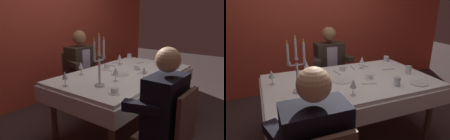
% 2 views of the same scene
% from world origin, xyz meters
% --- Properties ---
extents(ground_plane, '(12.00, 12.00, 0.00)m').
position_xyz_m(ground_plane, '(0.00, 0.00, 0.00)').
color(ground_plane, '#3B2C2B').
extents(back_wall, '(6.00, 0.12, 2.70)m').
position_xyz_m(back_wall, '(0.00, 1.66, 1.35)').
color(back_wall, '#BF412D').
rests_on(back_wall, ground_plane).
extents(dining_table, '(1.94, 1.14, 0.74)m').
position_xyz_m(dining_table, '(0.00, 0.00, 0.62)').
color(dining_table, white).
rests_on(dining_table, ground_plane).
extents(candelabra, '(0.19, 0.11, 0.56)m').
position_xyz_m(candelabra, '(-0.61, -0.10, 0.97)').
color(candelabra, silver).
rests_on(candelabra, dining_table).
extents(dinner_plate_0, '(0.20, 0.20, 0.01)m').
position_xyz_m(dinner_plate_0, '(0.64, -0.39, 0.75)').
color(dinner_plate_0, white).
rests_on(dinner_plate_0, dining_table).
extents(dinner_plate_1, '(0.23, 0.23, 0.01)m').
position_xyz_m(dinner_plate_1, '(-0.10, 0.00, 0.75)').
color(dinner_plate_1, white).
rests_on(dinner_plate_1, dining_table).
extents(wine_glass_0, '(0.07, 0.07, 0.16)m').
position_xyz_m(wine_glass_0, '(-0.41, 0.38, 0.85)').
color(wine_glass_0, silver).
rests_on(wine_glass_0, dining_table).
extents(wine_glass_1, '(0.07, 0.07, 0.16)m').
position_xyz_m(wine_glass_1, '(-0.15, -0.37, 0.85)').
color(wine_glass_1, silver).
rests_on(wine_glass_1, dining_table).
extents(wine_glass_2, '(0.07, 0.07, 0.16)m').
position_xyz_m(wine_glass_2, '(-0.37, -0.13, 0.85)').
color(wine_glass_2, silver).
rests_on(wine_glass_2, dining_table).
extents(wine_glass_3, '(0.07, 0.07, 0.16)m').
position_xyz_m(wine_glass_3, '(-0.84, 0.19, 0.86)').
color(wine_glass_3, silver).
rests_on(wine_glass_3, dining_table).
extents(wine_glass_4, '(0.07, 0.07, 0.16)m').
position_xyz_m(wine_glass_4, '(0.32, 0.31, 0.85)').
color(wine_glass_4, silver).
rests_on(wine_glass_4, dining_table).
extents(water_tumbler_0, '(0.08, 0.08, 0.08)m').
position_xyz_m(water_tumbler_0, '(0.82, 0.47, 0.78)').
color(water_tumbler_0, silver).
rests_on(water_tumbler_0, dining_table).
extents(water_tumbler_1, '(0.07, 0.07, 0.10)m').
position_xyz_m(water_tumbler_1, '(0.75, -0.09, 0.79)').
color(water_tumbler_1, silver).
rests_on(water_tumbler_1, dining_table).
extents(water_tumbler_2, '(0.07, 0.07, 0.10)m').
position_xyz_m(water_tumbler_2, '(0.38, -0.35, 0.79)').
color(water_tumbler_2, silver).
rests_on(water_tumbler_2, dining_table).
extents(coffee_cup_0, '(0.13, 0.12, 0.06)m').
position_xyz_m(coffee_cup_0, '(0.05, 0.33, 0.77)').
color(coffee_cup_0, white).
rests_on(coffee_cup_0, dining_table).
extents(coffee_cup_1, '(0.13, 0.12, 0.06)m').
position_xyz_m(coffee_cup_1, '(-0.70, -0.37, 0.77)').
color(coffee_cup_1, white).
rests_on(coffee_cup_1, dining_table).
extents(coffee_cup_2, '(0.13, 0.12, 0.06)m').
position_xyz_m(coffee_cup_2, '(0.22, -0.06, 0.77)').
color(coffee_cup_2, white).
rests_on(coffee_cup_2, dining_table).
extents(fork_0, '(0.17, 0.07, 0.01)m').
position_xyz_m(fork_0, '(0.13, -0.19, 0.74)').
color(fork_0, '#B7B7BC').
rests_on(fork_0, dining_table).
extents(knife_1, '(0.04, 0.19, 0.01)m').
position_xyz_m(knife_1, '(-0.06, 0.27, 0.74)').
color(knife_1, '#B7B7BC').
rests_on(knife_1, dining_table).
extents(fork_2, '(0.07, 0.17, 0.01)m').
position_xyz_m(fork_2, '(0.39, 0.39, 0.74)').
color(fork_2, '#B7B7BC').
rests_on(fork_2, dining_table).
extents(fork_3, '(0.17, 0.04, 0.01)m').
position_xyz_m(fork_3, '(0.63, 0.13, 0.74)').
color(fork_3, '#B7B7BC').
rests_on(fork_3, dining_table).
extents(spoon_4, '(0.05, 0.17, 0.01)m').
position_xyz_m(spoon_4, '(0.21, 0.37, 0.74)').
color(spoon_4, '#B7B7BC').
rests_on(spoon_4, dining_table).
extents(seated_diner_0, '(0.63, 0.48, 1.24)m').
position_xyz_m(seated_diner_0, '(-0.66, -0.89, 0.74)').
color(seated_diner_0, brown).
rests_on(seated_diner_0, ground_plane).
extents(seated_diner_1, '(0.63, 0.48, 1.24)m').
position_xyz_m(seated_diner_1, '(0.06, 0.89, 0.74)').
color(seated_diner_1, brown).
rests_on(seated_diner_1, ground_plane).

